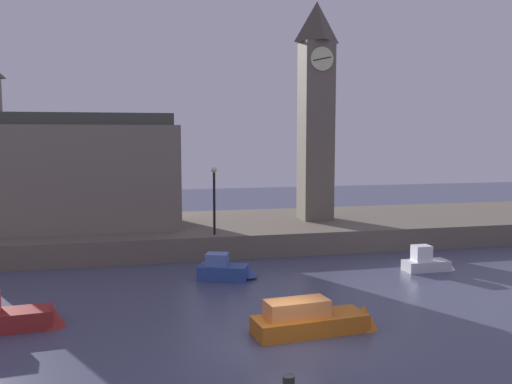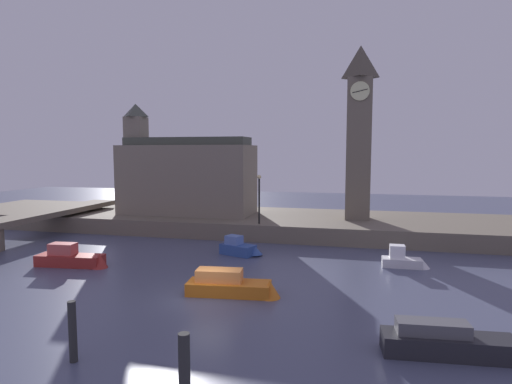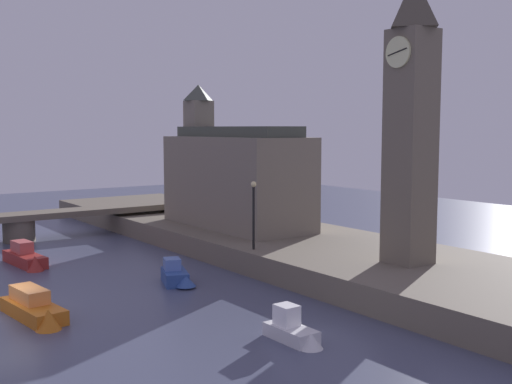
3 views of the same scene
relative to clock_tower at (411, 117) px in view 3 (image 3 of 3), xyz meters
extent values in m
plane|color=#474C66|center=(-7.82, -19.73, -9.74)|extent=(120.00, 120.00, 0.00)
cube|color=#6B6051|center=(-7.82, 0.27, -8.99)|extent=(70.00, 12.00, 1.50)
cube|color=#6B6051|center=(0.00, 0.00, -1.72)|extent=(2.22, 2.22, 13.04)
cylinder|color=beige|center=(0.00, -1.17, 3.48)|extent=(1.69, 0.12, 1.69)
cube|color=black|center=(0.00, -1.24, 3.48)|extent=(1.33, 0.04, 0.35)
pyramid|color=#4A4339|center=(0.00, 0.00, 6.26)|extent=(2.45, 2.45, 2.93)
cube|color=slate|center=(-16.93, -0.32, -4.76)|extent=(13.30, 5.70, 6.96)
cube|color=slate|center=(-22.63, -0.32, -3.28)|extent=(1.91, 1.91, 9.92)
pyramid|color=#474C42|center=(-22.63, -0.32, 2.36)|extent=(2.10, 2.10, 1.36)
cube|color=#42473D|center=(-16.93, -0.32, -0.88)|extent=(12.63, 3.42, 0.80)
cube|color=#6B6051|center=(-28.34, -11.80, -7.70)|extent=(2.78, 28.16, 0.50)
cylinder|color=#6B6051|center=(-28.34, -13.80, -8.84)|extent=(2.50, 2.50, 1.79)
cylinder|color=black|center=(-8.40, -4.77, -6.26)|extent=(0.16, 0.16, 3.96)
sphere|color=#F2E099|center=(-8.40, -4.77, -4.10)|extent=(0.36, 0.36, 0.36)
cube|color=orange|center=(-6.80, -18.99, -9.39)|extent=(4.72, 2.04, 0.70)
cube|color=#FF9947|center=(-7.35, -18.99, -8.70)|extent=(2.61, 1.35, 0.67)
cone|color=orange|center=(-4.51, -18.99, -9.35)|extent=(1.55, 1.55, 1.14)
cube|color=#2D4C93|center=(-8.79, -10.20, -9.34)|extent=(2.92, 2.15, 0.79)
cube|color=#5B7AC1|center=(-9.11, -10.20, -8.61)|extent=(1.40, 1.27, 0.67)
cone|color=#2D4C93|center=(-7.48, -10.20, -9.30)|extent=(1.53, 1.53, 0.66)
cube|color=silver|center=(3.01, -10.90, -9.44)|extent=(2.59, 1.20, 0.60)
cube|color=white|center=(2.70, -10.90, -8.70)|extent=(0.99, 0.84, 0.89)
cone|color=silver|center=(4.30, -10.90, -9.41)|extent=(1.07, 1.07, 0.64)
cube|color=maroon|center=(-19.16, -15.93, -9.35)|extent=(4.68, 1.81, 0.77)
cube|color=#CC5651|center=(-19.71, -15.93, -8.58)|extent=(1.82, 1.13, 0.77)
cone|color=maroon|center=(-16.87, -15.93, -9.32)|extent=(1.35, 1.35, 1.14)
camera|label=1|loc=(-13.74, -39.24, -1.90)|focal=38.86mm
camera|label=2|loc=(-0.06, -40.66, -1.91)|focal=29.70mm
camera|label=3|loc=(23.61, -27.57, -0.61)|focal=44.25mm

